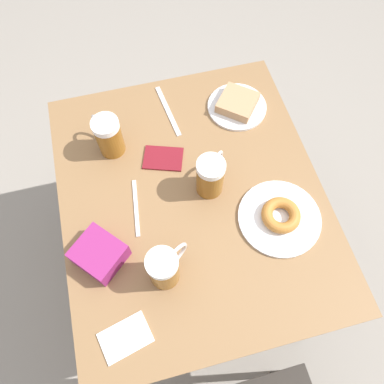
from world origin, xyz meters
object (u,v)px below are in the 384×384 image
napkin_folded (125,338)px  blue_pouch (99,254)px  plate_with_donut (280,217)px  knife (169,110)px  fork (136,208)px  beer_mug_left (211,176)px  beer_mug_right (164,268)px  passport_near_edge (163,158)px  beer_mug_center (108,136)px  plate_with_cake (237,104)px

napkin_folded → blue_pouch: size_ratio=0.84×
plate_with_donut → blue_pouch: size_ratio=1.43×
knife → fork: bearing=61.9°
beer_mug_left → knife: bearing=-80.2°
plate_with_donut → beer_mug_right: bearing=12.3°
knife → passport_near_edge: size_ratio=1.53×
beer_mug_center → beer_mug_right: same height
beer_mug_center → blue_pouch: bearing=76.2°
knife → plate_with_cake: bearing=168.8°
passport_near_edge → blue_pouch: bearing=48.9°
plate_with_cake → blue_pouch: bearing=37.9°
fork → knife: 0.39m
beer_mug_center → napkin_folded: size_ratio=0.97×
plate_with_cake → beer_mug_left: 0.33m
beer_mug_right → fork: (0.04, -0.22, -0.07)m
plate_with_cake → beer_mug_right: bearing=54.2°
plate_with_donut → beer_mug_right: (0.37, 0.08, 0.06)m
beer_mug_center → passport_near_edge: beer_mug_center is taller
knife → passport_near_edge: (0.06, 0.19, 0.00)m
fork → knife: same height
knife → passport_near_edge: bearing=71.3°
napkin_folded → blue_pouch: 0.23m
passport_near_edge → napkin_folded: bearing=67.2°
beer_mug_right → passport_near_edge: beer_mug_right is taller
napkin_folded → knife: napkin_folded is taller
beer_mug_center → blue_pouch: beer_mug_center is taller
plate_with_donut → fork: plate_with_donut is taller
beer_mug_right → blue_pouch: bearing=-29.4°
plate_with_cake → beer_mug_right: beer_mug_right is taller
plate_with_cake → beer_mug_right: size_ratio=1.45×
plate_with_donut → knife: bearing=-64.4°
plate_with_cake → beer_mug_right: (0.37, 0.51, 0.05)m
plate_with_donut → beer_mug_left: 0.24m
plate_with_donut → beer_mug_center: (0.45, -0.38, 0.06)m
plate_with_cake → beer_mug_left: size_ratio=1.45×
knife → blue_pouch: (0.31, 0.47, 0.03)m
plate_with_donut → beer_mug_left: (0.17, -0.16, 0.06)m
beer_mug_center → passport_near_edge: size_ratio=0.96×
napkin_folded → passport_near_edge: (-0.21, -0.51, 0.00)m
beer_mug_left → knife: size_ratio=0.63×
beer_mug_right → napkin_folded: 0.21m
beer_mug_right → passport_near_edge: size_ratio=0.96×
beer_mug_left → knife: (0.06, -0.32, -0.07)m
plate_with_cake → passport_near_edge: 0.33m
beer_mug_left → fork: bearing=4.1°
beer_mug_left → blue_pouch: (0.36, 0.14, -0.04)m
beer_mug_center → fork: 0.25m
knife → beer_mug_right: bearing=76.1°
beer_mug_right → napkin_folded: size_ratio=0.97×
blue_pouch → fork: bearing=-134.8°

